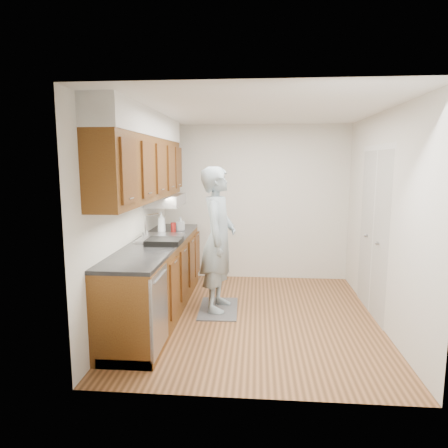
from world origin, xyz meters
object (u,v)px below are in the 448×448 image
Objects in this scene: person at (218,230)px; soap_bottle_a at (161,222)px; soap_bottle_c at (180,223)px; dish_rack at (164,242)px; steel_can at (173,227)px; soap_bottle_b at (181,224)px; soda_can at (173,227)px.

person is 0.91m from soap_bottle_a.
dish_rack is (0.03, -1.15, -0.05)m from soap_bottle_c.
soap_bottle_a is 0.20m from steel_can.
soap_bottle_a is 1.80× the size of soap_bottle_c.
soap_bottle_a is 2.28× the size of steel_can.
soap_bottle_c is 0.26m from steel_can.
soap_bottle_b is (0.23, 0.22, -0.05)m from soap_bottle_a.
soap_bottle_a reaches higher than soap_bottle_c.
soap_bottle_b reaches higher than dish_rack.
person reaches higher than soap_bottle_c.
soap_bottle_a is at bearing -151.71° from soda_can.
soda_can is (0.15, 0.08, -0.08)m from soap_bottle_a.
soap_bottle_a is (-0.83, 0.38, 0.03)m from person.
soap_bottle_c is (-0.04, 0.16, -0.02)m from soap_bottle_b.
person is 16.31× the size of steel_can.
steel_can is at bearing -101.07° from soap_bottle_c.
soap_bottle_b reaches higher than steel_can.
soap_bottle_b is 1.20× the size of soap_bottle_c.
soap_bottle_b is 1.47× the size of soda_can.
soda_can reaches higher than dish_rack.
soap_bottle_a is 0.19m from soda_can.
person is 0.82m from soda_can.
dish_rack is (0.07, -0.85, -0.03)m from soda_can.
steel_can is (-0.09, -0.10, -0.03)m from soap_bottle_b.
soap_bottle_c reaches higher than dish_rack.
soap_bottle_c reaches higher than steel_can.
person is 7.14× the size of soap_bottle_a.
soda_can is at bearing -75.07° from steel_can.
soap_bottle_a is 1.50× the size of soap_bottle_b.
person is 5.11× the size of dish_rack.
person reaches higher than soda_can.
person is 0.85m from steel_can.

